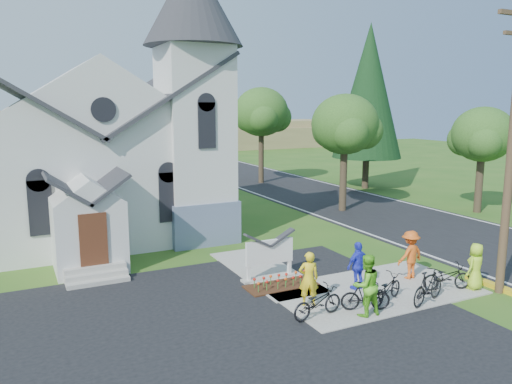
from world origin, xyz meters
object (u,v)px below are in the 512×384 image
cyclist_1 (366,285)px  bike_4 (447,277)px  bike_1 (366,296)px  bike_3 (428,287)px  cyclist_3 (410,255)px  cyclist_4 (476,266)px  cyclist_0 (309,278)px  church_sign (269,252)px  cyclist_2 (358,266)px  bike_0 (318,302)px  bike_2 (387,288)px

cyclist_1 → bike_4: cyclist_1 is taller
bike_1 → bike_3: size_ratio=0.84×
cyclist_3 → cyclist_4: bearing=117.8°
cyclist_0 → bike_1: cyclist_0 is taller
cyclist_1 → bike_3: cyclist_1 is taller
cyclist_3 → bike_4: 1.58m
church_sign → bike_1: church_sign is taller
bike_1 → cyclist_3: cyclist_3 is taller
cyclist_1 → cyclist_2: cyclist_1 is taller
cyclist_0 → bike_0: size_ratio=0.98×
cyclist_2 → bike_4: size_ratio=0.96×
cyclist_4 → bike_3: bearing=-5.9°
church_sign → cyclist_4: church_sign is taller
cyclist_1 → cyclist_3: bearing=-150.6°
bike_0 → cyclist_1: 1.57m
bike_0 → bike_2: (2.70, 0.01, -0.02)m
cyclist_3 → bike_1: bearing=19.7°
cyclist_0 → cyclist_2: bearing=-147.9°
cyclist_1 → bike_1: size_ratio=1.23×
bike_3 → cyclist_2: bearing=13.4°
cyclist_0 → cyclist_3: bearing=-152.8°
bike_2 → bike_3: bearing=-144.3°
bike_1 → cyclist_3: size_ratio=0.87×
bike_0 → bike_1: size_ratio=1.16×
cyclist_0 → bike_2: bearing=-179.0°
cyclist_0 → cyclist_1: (1.14, -1.44, 0.07)m
cyclist_1 → cyclist_4: 4.83m
cyclist_0 → cyclist_3: size_ratio=0.99×
cyclist_2 → bike_3: bearing=114.0°
bike_2 → bike_4: bike_4 is taller
cyclist_0 → bike_0: 1.04m
church_sign → bike_1: (1.30, -3.96, -0.51)m
bike_2 → bike_3: 1.30m
church_sign → bike_0: church_sign is taller
bike_1 → cyclist_3: (3.34, 1.64, 0.43)m
church_sign → cyclist_2: cyclist_2 is taller
church_sign → bike_4: 6.26m
cyclist_1 → bike_1: (0.23, 0.29, -0.49)m
bike_0 → bike_1: bike_0 is taller
bike_2 → bike_4: 2.57m
cyclist_0 → bike_1: bearing=161.3°
bike_1 → bike_2: bearing=-53.2°
bike_3 → bike_4: (1.48, 0.60, -0.10)m
cyclist_4 → bike_2: bearing=-18.7°
cyclist_0 → bike_0: (-0.25, -0.92, -0.41)m
cyclist_1 → cyclist_2: bearing=-120.6°
cyclist_0 → bike_4: (5.02, -1.00, -0.42)m
bike_0 → cyclist_3: cyclist_3 is taller
cyclist_3 → bike_2: bearing=25.2°
bike_0 → cyclist_4: 6.25m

